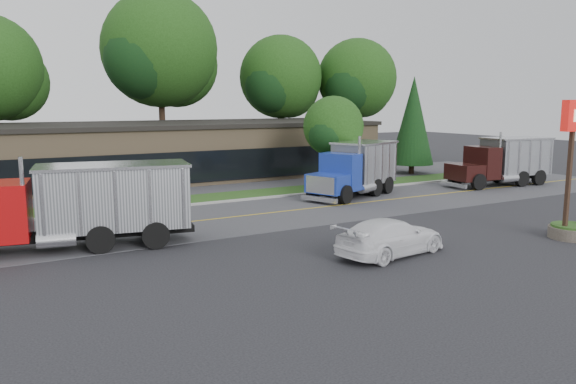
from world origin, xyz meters
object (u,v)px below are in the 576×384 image
Objects in this scene: bilo_sign at (575,192)px; dump_truck_blue at (356,168)px; dump_truck_red at (78,204)px; rally_car at (391,237)px; dump_truck_maroon at (504,160)px.

bilo_sign is 0.81× the size of dump_truck_blue.
dump_truck_blue is at bearing 95.43° from bilo_sign.
dump_truck_red is 18.15m from dump_truck_blue.
rally_car is at bearing 155.82° from dump_truck_red.
dump_truck_blue is 1.50× the size of rally_car.
rally_car is (-19.19, -10.35, -1.09)m from dump_truck_maroon.
rally_car is (10.20, -7.08, -1.10)m from dump_truck_red.
dump_truck_blue reaches higher than rally_car.
dump_truck_red is at bearing 12.20° from dump_truck_maroon.
dump_truck_red is (-18.80, 8.95, -0.21)m from bilo_sign.
rally_car is at bearing 167.75° from bilo_sign.
dump_truck_red is 12.47m from rally_car.
bilo_sign is 1.21× the size of rally_car.
dump_truck_maroon is (29.40, 3.27, -0.01)m from dump_truck_red.
dump_truck_maroon is (10.59, 12.21, -0.22)m from bilo_sign.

